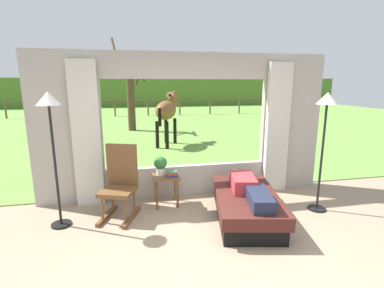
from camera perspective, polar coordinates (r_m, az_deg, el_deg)
name	(u,v)px	position (r m, az deg, el deg)	size (l,w,h in m)	color
ground_plane	(225,269)	(3.50, 6.54, -23.57)	(12.00, 12.00, 0.00)	gray
back_wall_with_window	(187,128)	(5.09, -1.05, 3.27)	(5.20, 0.12, 2.55)	#ADA599
curtain_panel_left	(86,135)	(4.94, -20.39, 1.63)	(0.44, 0.10, 2.40)	beige
curtain_panel_right	(277,129)	(5.54, 16.70, 2.96)	(0.44, 0.10, 2.40)	beige
outdoor_pasture_lawn	(150,120)	(16.00, -8.32, 4.81)	(36.00, 21.68, 0.02)	olive
distant_hill_ridge	(143,92)	(25.72, -9.80, 10.18)	(36.00, 2.00, 2.40)	#50722C
recliner_sofa	(246,205)	(4.50, 10.71, -11.93)	(1.23, 1.85, 0.42)	black
reclining_person	(248,187)	(4.34, 11.12, -8.53)	(0.46, 1.43, 0.22)	#B23338
rocking_chair	(120,182)	(4.54, -14.18, -7.42)	(0.66, 0.79, 1.12)	brown
side_table	(166,181)	(4.83, -5.24, -7.37)	(0.44, 0.44, 0.52)	brown
potted_plant	(160,164)	(4.80, -6.34, -4.07)	(0.22, 0.22, 0.32)	silver
book_stack	(172,174)	(4.74, -4.06, -5.95)	(0.19, 0.16, 0.09)	#23478C
floor_lamp_left	(50,119)	(4.30, -26.50, 4.43)	(0.32, 0.32, 1.93)	black
floor_lamp_right	(326,116)	(4.83, 25.20, 5.02)	(0.32, 0.32, 1.90)	black
horse	(167,111)	(9.25, -5.05, 6.68)	(1.10, 1.77, 1.73)	brown
pasture_tree	(131,89)	(12.40, -12.15, 10.62)	(1.39, 1.25, 3.84)	#4C3823
pasture_fence_line	(148,104)	(18.04, -8.82, 7.97)	(16.10, 0.10, 1.10)	brown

